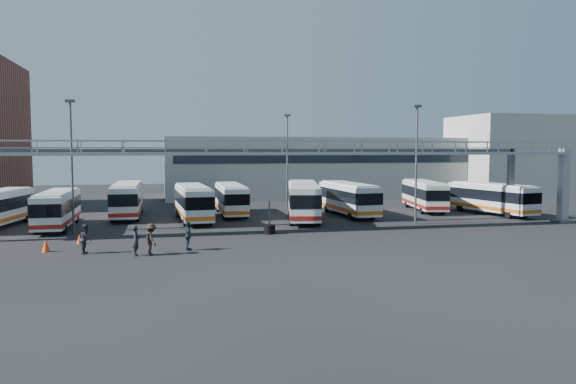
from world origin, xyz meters
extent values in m
plane|color=black|center=(0.00, 0.00, 0.00)|extent=(140.00, 140.00, 0.00)
cube|color=#96999E|center=(25.00, 5.00, 3.30)|extent=(0.70, 0.70, 6.60)
cube|color=#4C4F54|center=(25.00, 5.00, 0.12)|extent=(1.40, 1.40, 0.25)
cube|color=#96999E|center=(0.00, 5.00, 6.10)|extent=(50.00, 1.80, 0.22)
cube|color=#96999E|center=(0.00, 4.15, 7.05)|extent=(50.00, 0.10, 0.10)
cube|color=#96999E|center=(0.00, 5.85, 7.05)|extent=(50.00, 0.10, 0.10)
cube|color=#4C4F54|center=(0.00, 9.00, 6.30)|extent=(45.00, 0.50, 0.35)
cube|color=#9E9E99|center=(12.00, 38.00, 4.00)|extent=(42.00, 14.00, 8.00)
cube|color=#B2B2AD|center=(38.00, 32.00, 5.50)|extent=(14.00, 12.00, 11.00)
cylinder|color=#4C4F54|center=(-16.00, 8.00, 5.00)|extent=(0.18, 0.18, 10.00)
cube|color=#4C4F54|center=(-16.00, 8.00, 10.10)|extent=(0.70, 0.35, 0.22)
cylinder|color=#4C4F54|center=(12.00, 7.00, 5.00)|extent=(0.18, 0.18, 10.00)
cube|color=#4C4F54|center=(12.00, 7.00, 10.10)|extent=(0.70, 0.35, 0.22)
cylinder|color=#4C4F54|center=(4.00, 22.00, 5.00)|extent=(0.18, 0.18, 10.00)
cube|color=#4C4F54|center=(4.00, 22.00, 10.10)|extent=(0.70, 0.35, 0.22)
cylinder|color=black|center=(-23.06, 15.90, 0.46)|extent=(0.41, 0.94, 0.91)
cylinder|color=black|center=(-21.05, 15.58, 0.46)|extent=(0.41, 0.94, 0.91)
cube|color=silver|center=(-17.65, 10.98, 1.65)|extent=(2.27, 9.96, 2.49)
cube|color=black|center=(-17.65, 10.98, 1.95)|extent=(2.33, 10.02, 1.00)
cube|color=maroon|center=(-17.65, 10.98, 0.77)|extent=(2.32, 10.01, 0.32)
cube|color=silver|center=(-17.65, 10.98, 2.97)|extent=(2.04, 8.96, 0.14)
cylinder|color=black|center=(-18.67, 7.79, 0.45)|extent=(0.27, 0.91, 0.91)
cylinder|color=black|center=(-16.64, 7.79, 0.45)|extent=(0.27, 0.91, 0.91)
cylinder|color=black|center=(-18.67, 14.17, 0.45)|extent=(0.27, 0.91, 0.91)
cylinder|color=black|center=(-16.64, 14.17, 0.45)|extent=(0.27, 0.91, 0.91)
cube|color=silver|center=(-12.54, 17.30, 1.77)|extent=(2.50, 10.69, 2.67)
cube|color=black|center=(-12.54, 17.30, 2.08)|extent=(2.56, 10.75, 1.07)
cube|color=maroon|center=(-12.54, 17.30, 0.82)|extent=(2.55, 10.74, 0.34)
cube|color=silver|center=(-12.54, 17.30, 3.18)|extent=(2.25, 9.62, 0.16)
cylinder|color=black|center=(-13.65, 13.90, 0.48)|extent=(0.30, 0.97, 0.97)
cylinder|color=black|center=(-11.47, 13.88, 0.48)|extent=(0.30, 0.97, 0.97)
cylinder|color=black|center=(-13.60, 20.72, 0.48)|extent=(0.30, 0.97, 0.97)
cylinder|color=black|center=(-11.42, 20.71, 0.48)|extent=(0.30, 0.97, 0.97)
cube|color=silver|center=(-6.59, 13.31, 1.74)|extent=(2.96, 10.60, 2.62)
cube|color=black|center=(-6.59, 13.31, 2.05)|extent=(3.03, 10.66, 1.05)
cube|color=#CA5B13|center=(-6.59, 13.31, 0.81)|extent=(3.02, 10.65, 0.33)
cube|color=silver|center=(-6.59, 13.31, 3.13)|extent=(2.67, 9.54, 0.15)
cylinder|color=black|center=(-7.47, 9.90, 0.48)|extent=(0.34, 0.97, 0.95)
cylinder|color=black|center=(-5.34, 10.02, 0.48)|extent=(0.34, 0.97, 0.95)
cylinder|color=black|center=(-7.85, 16.60, 0.48)|extent=(0.34, 0.97, 0.95)
cylinder|color=black|center=(-5.71, 16.72, 0.48)|extent=(0.34, 0.97, 0.95)
cube|color=silver|center=(-2.74, 17.04, 1.65)|extent=(2.34, 9.96, 2.49)
cube|color=black|center=(-2.74, 17.04, 1.94)|extent=(2.40, 10.02, 0.99)
cube|color=#CA5B13|center=(-2.74, 17.04, 0.77)|extent=(2.39, 10.01, 0.32)
cube|color=silver|center=(-2.74, 17.04, 2.97)|extent=(2.10, 8.97, 0.14)
cylinder|color=black|center=(-3.78, 13.87, 0.45)|extent=(0.28, 0.91, 0.90)
cylinder|color=black|center=(-1.75, 13.85, 0.45)|extent=(0.28, 0.91, 0.90)
cylinder|color=black|center=(-3.73, 20.23, 0.45)|extent=(0.28, 0.91, 0.90)
cylinder|color=black|center=(-1.71, 20.22, 0.45)|extent=(0.28, 0.91, 0.90)
cube|color=silver|center=(3.19, 11.61, 1.86)|extent=(4.83, 11.51, 2.81)
cube|color=black|center=(3.19, 11.61, 2.19)|extent=(4.90, 11.58, 1.12)
cube|color=maroon|center=(3.19, 11.61, 0.87)|extent=(4.89, 11.57, 0.36)
cube|color=silver|center=(3.19, 11.61, 3.35)|extent=(4.34, 10.36, 0.16)
cylinder|color=black|center=(1.32, 8.34, 0.51)|extent=(0.51, 1.06, 1.02)
cylinder|color=black|center=(3.58, 7.86, 0.51)|extent=(0.51, 1.06, 1.02)
cylinder|color=black|center=(2.81, 15.36, 0.51)|extent=(0.51, 1.06, 1.02)
cylinder|color=black|center=(5.07, 14.88, 0.51)|extent=(0.51, 1.06, 1.02)
cube|color=silver|center=(8.33, 14.13, 1.73)|extent=(2.92, 10.57, 2.61)
cube|color=black|center=(8.33, 14.13, 2.04)|extent=(2.99, 10.63, 1.05)
cube|color=#CA5B13|center=(8.33, 14.13, 0.81)|extent=(2.98, 10.62, 0.33)
cube|color=silver|center=(8.33, 14.13, 3.12)|extent=(2.63, 9.51, 0.15)
cylinder|color=black|center=(7.44, 10.73, 0.48)|extent=(0.33, 0.96, 0.95)
cylinder|color=black|center=(9.57, 10.85, 0.48)|extent=(0.33, 0.96, 0.95)
cylinder|color=black|center=(7.09, 17.42, 0.48)|extent=(0.33, 0.96, 0.95)
cylinder|color=black|center=(9.22, 17.53, 0.48)|extent=(0.33, 0.96, 0.95)
cube|color=silver|center=(17.59, 16.75, 1.69)|extent=(4.28, 10.45, 2.55)
cube|color=black|center=(17.59, 16.75, 1.99)|extent=(4.35, 10.52, 1.02)
cube|color=maroon|center=(17.59, 16.75, 0.79)|extent=(4.34, 10.51, 0.32)
cube|color=silver|center=(17.59, 16.75, 3.04)|extent=(3.85, 9.41, 0.15)
cylinder|color=black|center=(15.93, 13.76, 0.46)|extent=(0.45, 0.96, 0.93)
cylinder|color=black|center=(17.97, 13.35, 0.46)|extent=(0.45, 0.96, 0.93)
cylinder|color=black|center=(17.22, 20.15, 0.46)|extent=(0.45, 0.96, 0.93)
cylinder|color=black|center=(19.25, 19.75, 0.46)|extent=(0.45, 0.96, 0.93)
cube|color=silver|center=(22.45, 11.99, 1.68)|extent=(4.20, 10.38, 2.53)
cube|color=black|center=(22.45, 11.99, 1.98)|extent=(4.27, 10.45, 1.01)
cube|color=#CA5B13|center=(22.45, 11.99, 0.78)|extent=(4.26, 10.44, 0.32)
cube|color=silver|center=(22.45, 11.99, 3.02)|extent=(3.78, 9.34, 0.15)
cylinder|color=black|center=(22.07, 8.61, 0.46)|extent=(0.45, 0.96, 0.92)
cylinder|color=black|center=(24.09, 9.01, 0.46)|extent=(0.45, 0.96, 0.92)
cylinder|color=black|center=(20.82, 14.97, 0.46)|extent=(0.45, 0.96, 0.92)
cylinder|color=black|center=(22.84, 15.37, 0.46)|extent=(0.45, 0.96, 0.92)
imported|color=black|center=(-10.87, -2.68, 0.93)|extent=(0.48, 0.70, 1.86)
imported|color=#23202D|center=(-13.92, -1.22, 0.92)|extent=(0.74, 0.93, 1.85)
imported|color=#2D201E|center=(-9.98, -2.50, 0.96)|extent=(1.08, 1.40, 1.92)
imported|color=#1C2B32|center=(-7.71, -1.50, 0.93)|extent=(0.63, 1.15, 1.86)
cone|color=#E4410C|center=(-16.47, -0.11, 0.40)|extent=(0.59, 0.59, 0.80)
cone|color=#E4410C|center=(-14.84, 2.67, 0.33)|extent=(0.55, 0.55, 0.66)
cylinder|color=black|center=(-1.33, 4.26, 0.13)|extent=(0.88, 0.88, 0.21)
cylinder|color=black|center=(-1.33, 4.26, 0.36)|extent=(0.88, 0.88, 0.21)
cylinder|color=black|center=(-1.33, 4.26, 0.59)|extent=(0.88, 0.88, 0.21)
cylinder|color=#4C4F54|center=(-1.33, 4.26, 1.26)|extent=(0.13, 0.13, 2.51)
camera|label=1|loc=(-9.22, -37.47, 6.44)|focal=35.00mm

